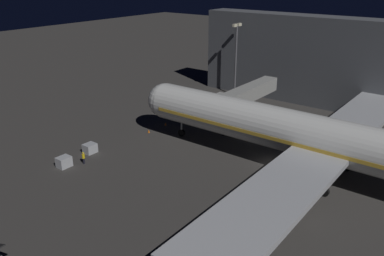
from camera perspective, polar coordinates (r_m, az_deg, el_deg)
ground_plane at (r=59.29m, az=11.18°, el=-4.93°), size 320.00×320.00×0.00m
airliner_at_gate at (r=53.92m, az=21.18°, el=-2.39°), size 59.35×67.73×20.05m
jet_bridge at (r=70.55m, az=7.19°, el=4.56°), size 18.66×3.40×7.13m
apron_floodlight_mast at (r=87.79m, az=6.29°, el=10.43°), size 2.90×0.50×15.69m
baggage_container_near_belt at (r=59.63m, az=-17.81°, el=-4.63°), size 1.89×1.53×1.51m
baggage_container_mid_row at (r=63.07m, az=-14.36°, el=-2.82°), size 1.82×1.58×1.43m
ground_crew_near_nose_gear at (r=59.61m, az=-15.23°, el=-4.06°), size 0.40×0.40×1.85m
traffic_cone_nose_port at (r=72.14m, az=-3.80°, el=0.60°), size 0.36×0.36×0.55m
traffic_cone_nose_starboard at (r=69.13m, az=-6.19°, el=-0.44°), size 0.36×0.36×0.55m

